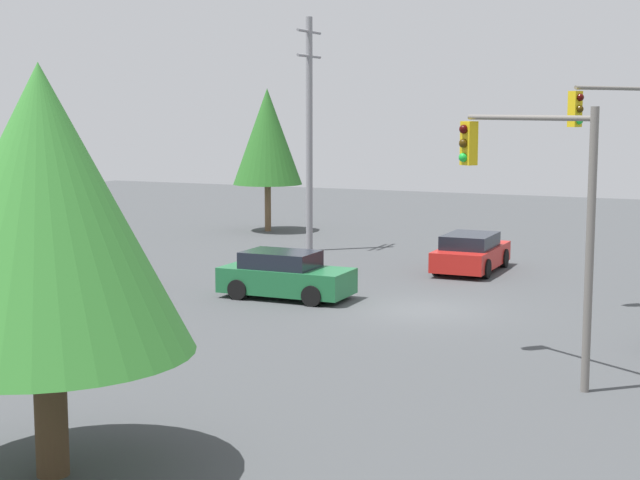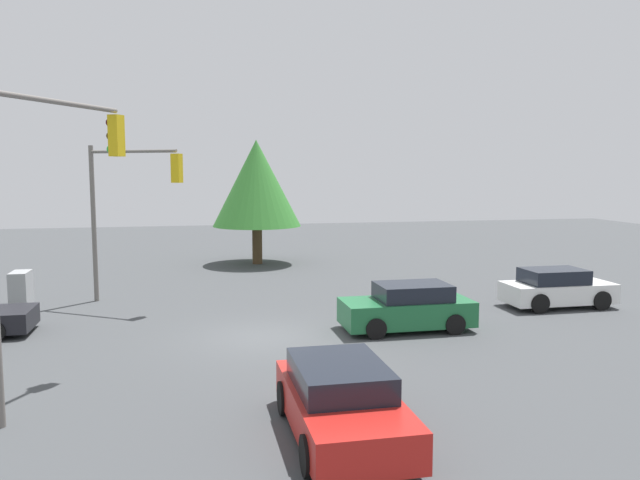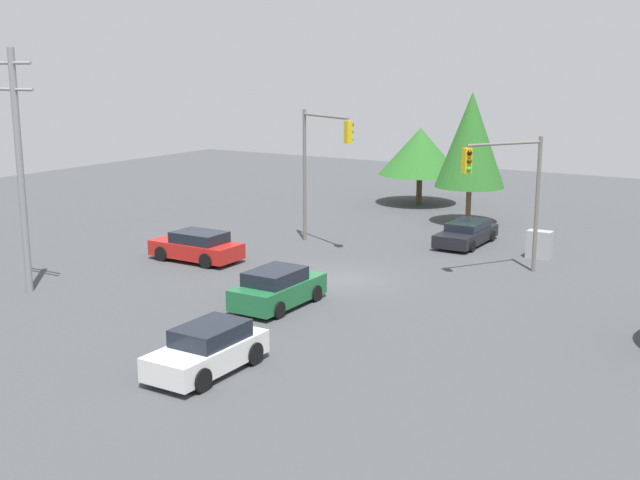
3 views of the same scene
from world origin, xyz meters
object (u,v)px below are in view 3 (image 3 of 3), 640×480
sedan_green (278,288)px  sedan_dark (466,233)px  sedan_white (208,350)px  sedan_red (197,247)px  electrical_cabinet (539,245)px  traffic_signal_main (509,182)px  traffic_signal_cross (321,154)px

sedan_green → sedan_dark: (-2.11, -14.09, -0.13)m
sedan_white → sedan_red: bearing=-48.5°
sedan_red → electrical_cabinet: (-13.64, -9.02, -0.02)m
sedan_dark → sedan_red: sedan_red is taller
sedan_white → traffic_signal_main: size_ratio=0.67×
traffic_signal_main → traffic_signal_cross: (10.00, -0.75, 0.54)m
sedan_dark → traffic_signal_main: size_ratio=0.77×
sedan_dark → sedan_green: bearing=81.5°
traffic_signal_cross → electrical_cabinet: bearing=45.7°
sedan_white → sedan_red: 14.27m
sedan_green → sedan_red: bearing=151.4°
traffic_signal_main → electrical_cabinet: 5.31m
traffic_signal_cross → sedan_green: bearing=-39.0°
sedan_dark → electrical_cabinet: bearing=165.9°
sedan_red → traffic_signal_main: bearing=-69.2°
sedan_dark → traffic_signal_main: bearing=127.1°
sedan_green → sedan_dark: sedan_green is taller
sedan_red → traffic_signal_cross: (-3.31, -5.79, 4.03)m
sedan_white → traffic_signal_main: bearing=-103.8°
traffic_signal_main → electrical_cabinet: traffic_signal_main is taller
traffic_signal_main → traffic_signal_cross: bearing=-61.3°
traffic_signal_cross → sedan_white: bearing=-41.2°
sedan_white → sedan_green: 6.94m
sedan_white → electrical_cabinet: (-4.19, -19.70, -0.03)m
sedan_white → sedan_dark: sedan_white is taller
sedan_green → traffic_signal_main: traffic_signal_main is taller
traffic_signal_main → electrical_cabinet: (-0.32, -3.97, -3.51)m
sedan_green → traffic_signal_cross: size_ratio=0.61×
sedan_white → electrical_cabinet: bearing=-102.0°
sedan_green → sedan_red: 8.45m
sedan_red → traffic_signal_main: 14.66m
sedan_red → electrical_cabinet: sedan_red is taller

